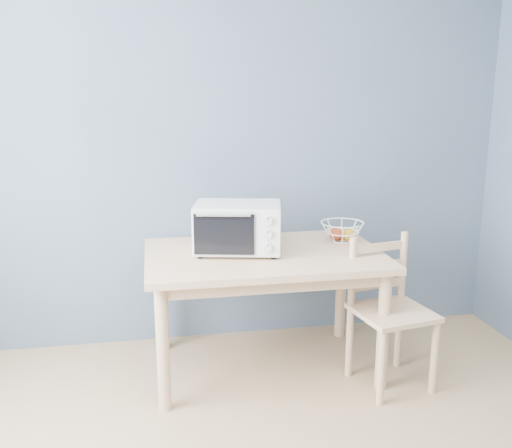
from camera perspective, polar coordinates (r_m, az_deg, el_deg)
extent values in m
cube|color=slate|center=(3.79, -4.41, 7.30)|extent=(4.00, 0.01, 2.60)
cube|color=#E4B989|center=(3.40, 0.80, -3.18)|extent=(1.40, 0.90, 0.04)
cylinder|color=#E4B989|center=(3.13, -9.29, -12.25)|extent=(0.07, 0.07, 0.71)
cylinder|color=#E4B989|center=(3.38, 12.60, -10.43)|extent=(0.07, 0.07, 0.71)
cylinder|color=#E4B989|center=(3.81, -9.58, -7.45)|extent=(0.07, 0.07, 0.71)
cylinder|color=#E4B989|center=(4.02, 8.49, -6.32)|extent=(0.07, 0.07, 0.71)
cube|color=silver|center=(3.36, -1.83, -0.27)|extent=(0.56, 0.43, 0.28)
cube|color=black|center=(3.37, -2.97, -0.31)|extent=(0.38, 0.35, 0.22)
cube|color=black|center=(3.20, -3.22, -1.05)|extent=(0.34, 0.08, 0.23)
cylinder|color=silver|center=(3.15, -3.28, 0.87)|extent=(0.30, 0.08, 0.02)
cube|color=silver|center=(3.20, 1.18, -1.00)|extent=(0.14, 0.04, 0.26)
cylinder|color=black|center=(3.30, -5.64, -3.27)|extent=(0.03, 0.03, 0.02)
cylinder|color=black|center=(3.27, 1.76, -3.35)|extent=(0.03, 0.03, 0.02)
cylinder|color=black|center=(3.54, -5.11, -2.07)|extent=(0.03, 0.03, 0.02)
cylinder|color=black|center=(3.52, 1.77, -2.14)|extent=(0.03, 0.03, 0.02)
cylinder|color=silver|center=(3.17, 1.19, 0.31)|extent=(0.05, 0.03, 0.05)
cylinder|color=silver|center=(3.18, 1.18, -1.06)|extent=(0.05, 0.03, 0.05)
cylinder|color=silver|center=(3.20, 1.17, -2.41)|extent=(0.05, 0.03, 0.05)
torus|color=white|center=(3.64, 8.63, 0.12)|extent=(0.34, 0.34, 0.01)
torus|color=white|center=(3.65, 8.60, -0.78)|extent=(0.27, 0.27, 0.01)
torus|color=white|center=(3.67, 8.57, -1.66)|extent=(0.16, 0.16, 0.01)
sphere|color=red|center=(3.66, 7.98, -1.01)|extent=(0.09, 0.09, 0.09)
sphere|color=#BF7B16|center=(3.65, 9.33, -1.10)|extent=(0.08, 0.08, 0.08)
sphere|color=#F0B25D|center=(3.71, 8.40, -0.86)|extent=(0.08, 0.08, 0.08)
cube|color=#E4B989|center=(3.40, 13.52, -8.59)|extent=(0.47, 0.47, 0.03)
cylinder|color=#E4B989|center=(3.27, 12.43, -13.89)|extent=(0.04, 0.04, 0.44)
cylinder|color=#E4B989|center=(3.46, 17.39, -12.63)|extent=(0.04, 0.04, 0.44)
cylinder|color=#E4B989|center=(3.54, 9.32, -11.57)|extent=(0.04, 0.04, 0.44)
cylinder|color=#E4B989|center=(3.71, 14.06, -10.57)|extent=(0.04, 0.04, 0.44)
cylinder|color=#E4B989|center=(3.38, 9.60, -4.87)|extent=(0.04, 0.04, 0.44)
cylinder|color=#E4B989|center=(3.56, 14.46, -4.16)|extent=(0.04, 0.04, 0.44)
cube|color=#E4B989|center=(3.50, 12.02, -5.95)|extent=(0.35, 0.08, 0.05)
cube|color=#E4B989|center=(3.46, 12.12, -4.13)|extent=(0.35, 0.08, 0.05)
cube|color=#E4B989|center=(3.43, 12.21, -2.28)|extent=(0.35, 0.08, 0.05)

